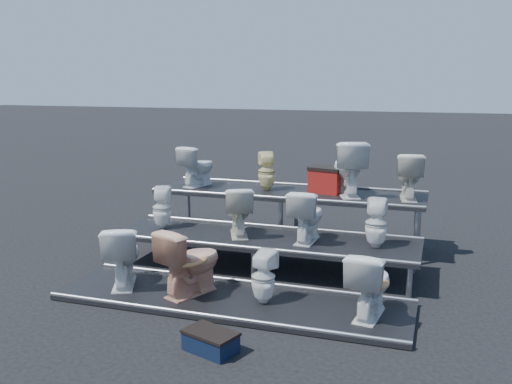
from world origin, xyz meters
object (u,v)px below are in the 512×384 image
(toilet_9, at_px, (267,171))
(red_crate, at_px, (327,181))
(toilet_1, at_px, (190,261))
(toilet_4, at_px, (162,208))
(toilet_8, at_px, (197,166))
(toilet_0, at_px, (122,255))
(toilet_10, at_px, (348,168))
(toilet_6, at_px, (307,215))
(toilet_7, at_px, (376,223))
(toilet_2, at_px, (263,277))
(toilet_5, at_px, (238,211))
(toilet_3, at_px, (370,283))
(step_stool, at_px, (211,343))
(toilet_11, at_px, (409,176))

(toilet_9, xyz_separation_m, red_crate, (0.95, 0.12, -0.13))
(toilet_1, bearing_deg, toilet_4, -27.47)
(toilet_8, bearing_deg, toilet_0, 109.79)
(toilet_9, xyz_separation_m, toilet_10, (1.29, 0.00, 0.12))
(toilet_6, bearing_deg, toilet_9, -50.66)
(toilet_8, xyz_separation_m, red_crate, (2.16, 0.12, -0.16))
(toilet_1, distance_m, toilet_4, 1.69)
(toilet_4, height_order, toilet_10, toilet_10)
(toilet_7, bearing_deg, toilet_10, -70.04)
(toilet_10, bearing_deg, red_crate, -39.59)
(toilet_0, bearing_deg, toilet_2, 155.48)
(toilet_1, relative_size, red_crate, 1.65)
(toilet_1, bearing_deg, red_crate, -88.28)
(toilet_4, xyz_separation_m, toilet_5, (1.18, 0.00, 0.04))
(toilet_0, xyz_separation_m, toilet_6, (2.05, 1.30, 0.36))
(toilet_3, distance_m, toilet_5, 2.40)
(toilet_8, bearing_deg, step_stool, 132.64)
(toilet_0, distance_m, toilet_9, 2.91)
(toilet_8, height_order, step_stool, toilet_8)
(toilet_9, height_order, toilet_10, toilet_10)
(toilet_11, bearing_deg, toilet_5, 22.90)
(toilet_4, height_order, toilet_5, toilet_5)
(toilet_6, distance_m, toilet_9, 1.66)
(toilet_7, bearing_deg, toilet_0, 19.26)
(toilet_5, distance_m, red_crate, 1.74)
(toilet_10, distance_m, toilet_11, 0.90)
(toilet_8, xyz_separation_m, toilet_11, (3.39, 0.00, 0.01))
(toilet_5, bearing_deg, toilet_10, -158.80)
(toilet_5, height_order, toilet_11, toilet_11)
(toilet_1, xyz_separation_m, toilet_5, (0.14, 1.30, 0.34))
(toilet_2, xyz_separation_m, toilet_5, (-0.77, 1.30, 0.44))
(toilet_4, relative_size, toilet_6, 0.86)
(toilet_5, relative_size, toilet_11, 1.00)
(toilet_1, bearing_deg, toilet_2, -156.11)
(toilet_10, bearing_deg, toilet_9, -19.54)
(toilet_7, bearing_deg, toilet_6, -4.40)
(toilet_10, bearing_deg, toilet_8, -19.54)
(toilet_11, relative_size, step_stool, 1.39)
(step_stool, bearing_deg, toilet_9, 118.14)
(toilet_1, bearing_deg, step_stool, 146.16)
(toilet_4, distance_m, toilet_7, 3.08)
(toilet_3, bearing_deg, toilet_11, -87.63)
(toilet_0, distance_m, toilet_2, 1.85)
(toilet_1, distance_m, toilet_9, 2.70)
(toilet_7, distance_m, step_stool, 2.89)
(toilet_7, bearing_deg, toilet_9, -39.05)
(toilet_6, distance_m, toilet_11, 1.83)
(toilet_0, xyz_separation_m, toilet_8, (-0.12, 2.60, 0.74))
(red_crate, bearing_deg, toilet_1, -98.34)
(toilet_0, relative_size, toilet_10, 0.93)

